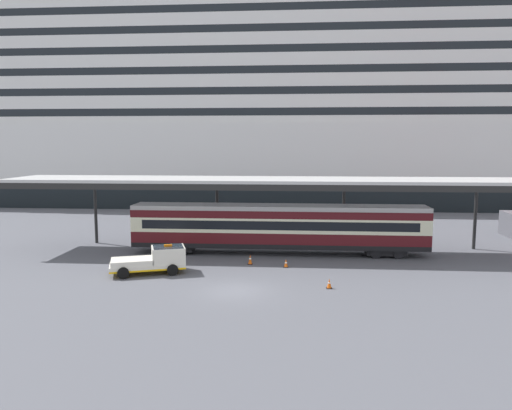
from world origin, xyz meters
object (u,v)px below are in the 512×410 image
(traffic_cone_far, at_px, (250,259))
(service_truck, at_px, (155,259))
(traffic_cone_near, at_px, (286,263))
(train_carriage, at_px, (279,227))
(cruise_ship, at_px, (371,113))
(traffic_cone_mid, at_px, (329,284))

(traffic_cone_far, bearing_deg, service_truck, -155.11)
(traffic_cone_near, height_order, traffic_cone_far, traffic_cone_far)
(train_carriage, relative_size, service_truck, 4.36)
(traffic_cone_near, bearing_deg, cruise_ship, 74.14)
(cruise_ship, height_order, train_carriage, cruise_ship)
(traffic_cone_mid, bearing_deg, train_carriage, 110.26)
(train_carriage, distance_m, service_truck, 11.01)
(service_truck, distance_m, traffic_cone_far, 7.21)
(cruise_ship, height_order, traffic_cone_mid, cruise_ship)
(train_carriage, bearing_deg, traffic_cone_near, -81.00)
(train_carriage, distance_m, traffic_cone_near, 4.96)
(cruise_ship, height_order, traffic_cone_near, cruise_ship)
(cruise_ship, distance_m, traffic_cone_near, 49.13)
(service_truck, relative_size, traffic_cone_mid, 8.79)
(service_truck, bearing_deg, train_carriage, 38.52)
(traffic_cone_near, xyz_separation_m, traffic_cone_far, (-2.75, 0.69, 0.08))
(train_carriage, distance_m, traffic_cone_mid, 10.43)
(service_truck, xyz_separation_m, traffic_cone_far, (6.52, 3.02, -0.60))
(cruise_ship, xyz_separation_m, traffic_cone_near, (-12.88, -45.32, -13.91))
(service_truck, distance_m, traffic_cone_near, 9.58)
(traffic_cone_mid, relative_size, traffic_cone_far, 0.81)
(service_truck, bearing_deg, traffic_cone_mid, -12.99)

